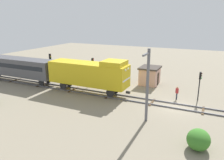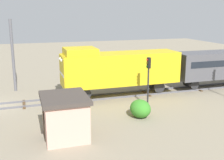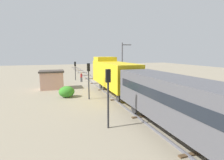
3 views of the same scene
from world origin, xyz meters
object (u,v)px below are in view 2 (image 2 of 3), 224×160
object	(u,v)px
locomotive	(119,68)
relay_hut	(65,116)
traffic_signal_mid	(148,72)
catenary_mast	(13,53)

from	to	relation	value
locomotive	relay_hut	xyz separation A→B (m)	(7.50, -6.28, -1.38)
locomotive	traffic_signal_mid	distance (m)	3.69
traffic_signal_mid	catenary_mast	size ratio (longest dim) A/B	0.58
locomotive	traffic_signal_mid	bearing A→B (deg)	22.82
traffic_signal_mid	catenary_mast	distance (m)	13.83
traffic_signal_mid	catenary_mast	bearing A→B (deg)	-127.85
locomotive	catenary_mast	bearing A→B (deg)	-118.16
traffic_signal_mid	catenary_mast	xyz separation A→B (m)	(-8.47, -10.90, 0.95)
traffic_signal_mid	relay_hut	bearing A→B (deg)	-62.01
locomotive	relay_hut	world-z (taller)	locomotive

